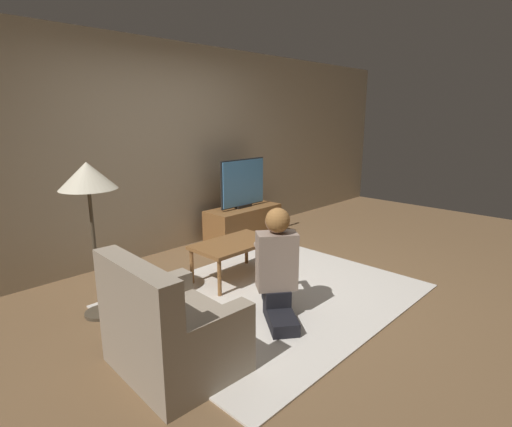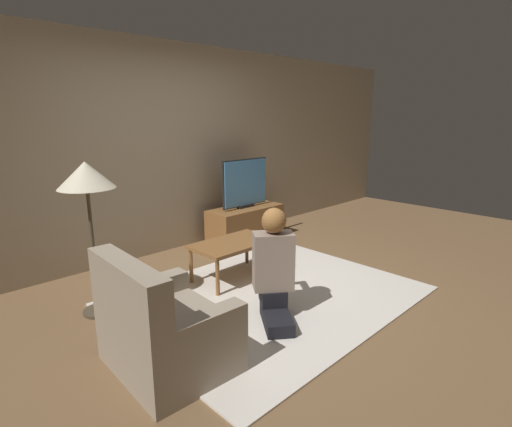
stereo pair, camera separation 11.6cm
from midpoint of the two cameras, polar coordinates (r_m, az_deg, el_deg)
The scene contains 9 objects.
ground_plane at distance 3.99m, azimuth 1.45°, elevation -11.76°, with size 10.00×10.00×0.00m, color brown.
wall_back at distance 5.12m, azimuth -14.76°, elevation 8.68°, with size 10.00×0.06×2.60m.
rug at distance 3.99m, azimuth 1.45°, elevation -11.65°, with size 2.73×2.16×0.02m.
tv_stand at distance 5.62m, azimuth -2.40°, elevation -1.48°, with size 1.10×0.46×0.47m.
tv at distance 5.49m, azimuth -2.48°, elevation 4.34°, with size 0.78×0.08×0.67m.
coffee_table at distance 4.25m, azimuth -3.93°, elevation -4.68°, with size 0.88×0.52×0.42m.
floor_lamp at distance 3.58m, azimuth -23.72°, elevation 3.91°, with size 0.47×0.47×1.36m.
armchair at distance 2.92m, azimuth -13.28°, elevation -16.29°, with size 0.74×0.90×0.84m.
person_kneeling at distance 3.43m, azimuth 2.06°, elevation -7.12°, with size 0.69×0.80×0.97m.
Camera 1 is at (-2.69, -2.38, 1.73)m, focal length 28.00 mm.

